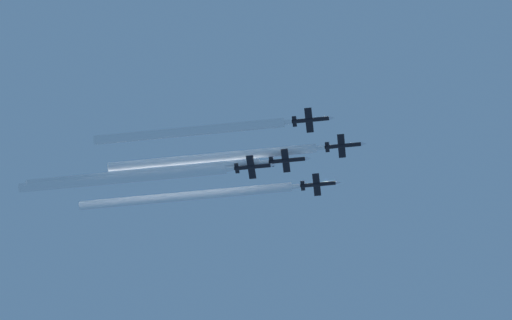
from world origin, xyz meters
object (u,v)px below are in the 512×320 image
at_px(jet_lead, 344,145).
at_px(jet_high_trail, 254,167).
at_px(jet_right_wingman, 312,120).
at_px(jet_left_wingman, 319,184).
at_px(jet_slot, 289,160).

bearing_deg(jet_lead, jet_high_trail, -89.89).
height_order(jet_lead, jet_right_wingman, jet_lead).
bearing_deg(jet_lead, jet_left_wingman, -145.97).
bearing_deg(jet_left_wingman, jet_high_trail, -55.75).
relative_size(jet_slot, jet_high_trail, 1.00).
bearing_deg(jet_slot, jet_lead, 87.71).
bearing_deg(jet_right_wingman, jet_lead, 143.62).
height_order(jet_left_wingman, jet_slot, jet_left_wingman).
bearing_deg(jet_right_wingman, jet_high_trail, -122.97).
bearing_deg(jet_lead, jet_slot, -92.29).
distance_m(jet_lead, jet_right_wingman, 14.83).
relative_size(jet_left_wingman, jet_slot, 1.00).
height_order(jet_lead, jet_slot, jet_lead).
xyz_separation_m(jet_right_wingman, jet_high_trail, (-11.81, -18.20, -4.40)).
xyz_separation_m(jet_right_wingman, jet_slot, (-12.53, -8.06, -1.93)).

